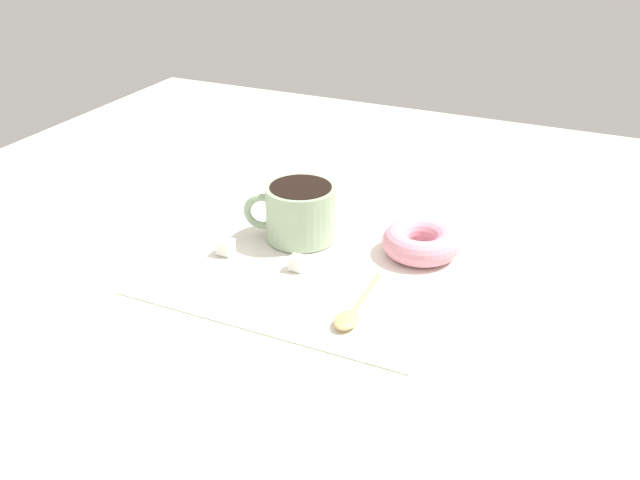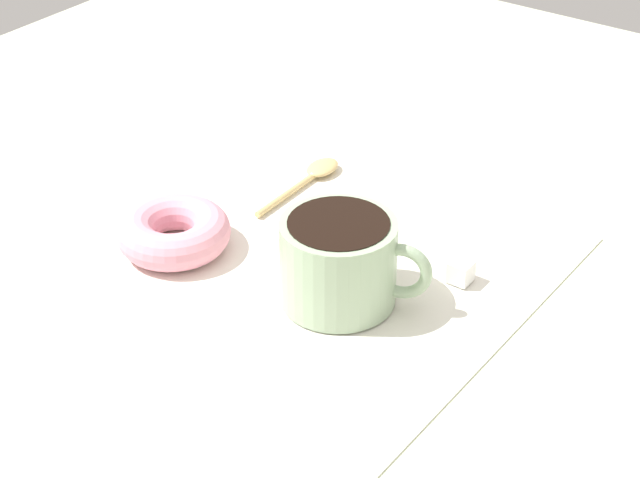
% 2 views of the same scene
% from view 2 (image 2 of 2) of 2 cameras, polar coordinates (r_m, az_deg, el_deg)
% --- Properties ---
extents(ground_plane, '(1.20, 1.20, 0.02)m').
position_cam_2_polar(ground_plane, '(0.84, 1.48, -2.23)').
color(ground_plane, beige).
extents(napkin, '(0.33, 0.33, 0.00)m').
position_cam_2_polar(napkin, '(0.84, 0.00, -1.22)').
color(napkin, white).
rests_on(napkin, ground_plane).
extents(coffee_cup, '(0.11, 0.09, 0.07)m').
position_cam_2_polar(coffee_cup, '(0.78, 1.09, -1.08)').
color(coffee_cup, '#9EB793').
rests_on(coffee_cup, napkin).
extents(donut, '(0.09, 0.09, 0.03)m').
position_cam_2_polar(donut, '(0.86, -7.81, 0.44)').
color(donut, pink).
rests_on(donut, napkin).
extents(spoon, '(0.02, 0.11, 0.01)m').
position_cam_2_polar(spoon, '(0.95, -0.34, 3.55)').
color(spoon, '#D8B772').
rests_on(spoon, napkin).
extents(sugar_cube, '(0.02, 0.02, 0.02)m').
position_cam_2_polar(sugar_cube, '(0.82, 7.52, -1.67)').
color(sugar_cube, white).
rests_on(sugar_cube, napkin).
extents(sugar_cube_extra, '(0.02, 0.02, 0.02)m').
position_cam_2_polar(sugar_cube_extra, '(0.86, 2.13, 0.27)').
color(sugar_cube_extra, white).
rests_on(sugar_cube_extra, napkin).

